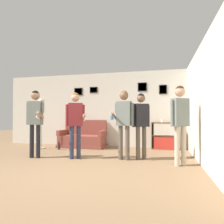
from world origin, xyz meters
TOP-DOWN VIEW (x-y plane):
  - ground_plane at (0.00, 0.00)m, footprint 20.00×20.00m
  - wall_back at (0.00, 3.76)m, footprint 8.06×0.08m
  - wall_right at (2.86, 1.86)m, footprint 0.06×6.13m
  - couch at (-0.75, 3.35)m, footprint 1.64×0.80m
  - bookshelf at (2.07, 3.54)m, footprint 0.82×0.30m
  - floor_lamp at (-1.99, 2.66)m, footprint 0.28×0.28m
  - person_player_foreground_left at (-1.28, 1.30)m, footprint 0.53×0.46m
  - person_player_foreground_center at (-0.20, 1.46)m, footprint 0.60×0.38m
  - person_watcher_holding_cup at (1.06, 1.63)m, footprint 0.54×0.42m
  - person_spectator_near_bookshelf at (1.48, 1.81)m, footprint 0.42×0.37m
  - person_spectator_far_right at (2.39, 1.33)m, footprint 0.43×0.37m
  - bottle_on_floor at (-1.31, 2.64)m, footprint 0.06×0.06m
  - drinking_cup at (2.02, 3.54)m, footprint 0.09×0.09m

SIDE VIEW (x-z plane):
  - ground_plane at x=0.00m, z-range 0.00..0.00m
  - bottle_on_floor at x=-1.31m, z-range -0.03..0.26m
  - couch at x=-0.75m, z-range -0.17..0.78m
  - bookshelf at x=2.07m, z-range 0.00..0.89m
  - drinking_cup at x=2.02m, z-range 0.90..1.00m
  - person_spectator_near_bookshelf at x=1.48m, z-range 0.19..1.89m
  - person_player_foreground_center at x=-0.20m, z-range 0.20..1.92m
  - person_watcher_holding_cup at x=1.06m, z-range 0.21..1.97m
  - person_spectator_far_right at x=2.39m, z-range 0.22..2.01m
  - person_player_foreground_left at x=-1.28m, z-range 0.22..2.01m
  - floor_lamp at x=-1.99m, z-range 0.39..2.10m
  - wall_right at x=2.86m, z-range 0.00..2.70m
  - wall_back at x=0.00m, z-range 0.00..2.70m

